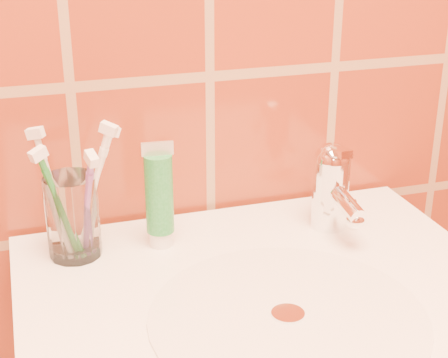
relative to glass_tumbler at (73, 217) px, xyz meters
name	(u,v)px	position (x,y,z in m)	size (l,w,h in m)	color
glass_tumbler	(73,217)	(0.00, 0.00, 0.00)	(0.06, 0.06, 0.11)	white
toothpaste_tube	(159,198)	(0.11, -0.01, 0.01)	(0.04, 0.04, 0.14)	white
faucet	(332,184)	(0.34, -0.03, 0.01)	(0.05, 0.11, 0.12)	white
toothbrush_0	(87,206)	(0.02, -0.02, 0.02)	(0.04, 0.08, 0.16)	#844CA3
toothbrush_1	(55,195)	(-0.02, 0.00, 0.03)	(0.05, 0.04, 0.18)	silver
toothbrush_2	(93,191)	(0.03, -0.01, 0.03)	(0.07, 0.05, 0.18)	white
toothbrush_3	(60,206)	(-0.01, -0.02, 0.02)	(0.06, 0.05, 0.16)	#207A2C
toothbrush_4	(92,190)	(0.03, 0.01, 0.03)	(0.08, 0.03, 0.17)	white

